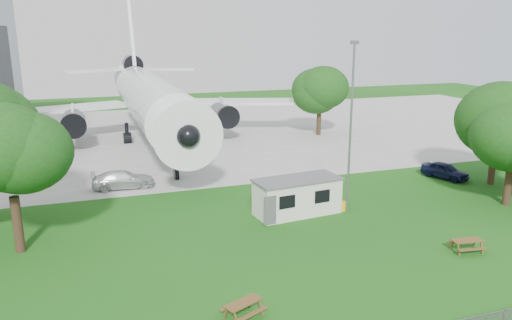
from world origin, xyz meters
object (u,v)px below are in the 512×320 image
object	(u,v)px
airliner	(148,96)
picnic_west	(243,317)
site_cabin	(297,196)
picnic_east	(466,252)

from	to	relation	value
airliner	picnic_west	size ratio (longest dim) A/B	26.52
site_cabin	picnic_west	world-z (taller)	site_cabin
picnic_west	picnic_east	bearing A→B (deg)	-14.59
site_cabin	picnic_east	xyz separation A→B (m)	(6.96, -9.18, -1.31)
airliner	picnic_west	bearing A→B (deg)	-91.43
airliner	site_cabin	distance (m)	29.77
airliner	site_cabin	world-z (taller)	airliner
picnic_west	site_cabin	bearing A→B (deg)	32.59
picnic_west	picnic_east	distance (m)	14.84
site_cabin	picnic_east	size ratio (longest dim) A/B	3.82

